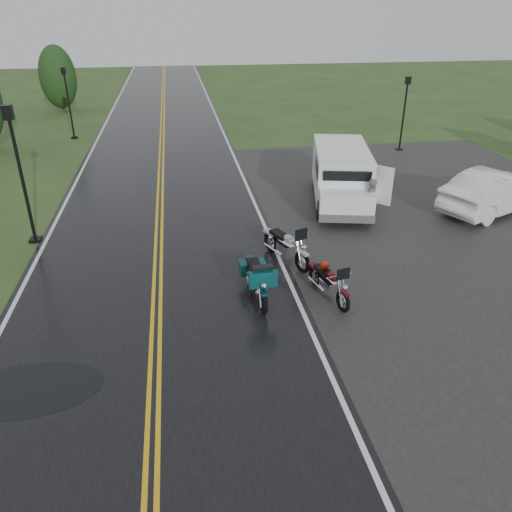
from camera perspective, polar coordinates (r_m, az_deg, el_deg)
The scene contains 13 objects.
ground at distance 12.56m, azimuth -11.38°, elevation -9.09°, with size 120.00×120.00×0.00m, color #2D471E.
road at distance 21.49m, azimuth -10.89°, elevation 6.67°, with size 8.00×100.00×0.04m, color black.
parking_pad at distance 19.68m, azimuth 22.81°, elevation 3.05°, with size 14.00×24.00×0.03m, color black.
motorcycle_red at distance 13.07m, azimuth 9.99°, elevation -4.23°, with size 0.75×2.05×1.21m, color #570910, non-canonical shape.
motorcycle_teal at distance 12.78m, azimuth 0.85°, elevation -4.15°, with size 0.84×2.32×1.37m, color #05373B, non-canonical shape.
motorcycle_silver at distance 14.76m, azimuth 5.35°, elevation 0.26°, with size 0.84×2.32×1.37m, color #B8BDC1, non-canonical shape.
van_white at distance 18.56m, azimuth 7.54°, elevation 7.29°, with size 2.14×5.72×2.25m, color white, non-canonical shape.
person_at_van at distance 18.63m, azimuth 12.86°, elevation 6.02°, with size 0.62×0.41×1.70m, color #4F4F54.
sedan_white at distance 21.41m, azimuth 25.71°, elevation 6.64°, with size 1.72×4.94×1.63m, color silver.
lamp_post_near_left at distance 17.93m, azimuth -25.20°, elevation 8.22°, with size 0.39×0.39×4.60m, color black, non-canonical shape.
lamp_post_far_left at distance 32.44m, azimuth -20.60°, elevation 16.01°, with size 0.35×0.35×4.11m, color black, non-canonical shape.
lamp_post_far_right at distance 29.03m, azimuth 16.53°, elevation 15.29°, with size 0.34×0.34×3.93m, color black, non-canonical shape.
tree_left_far at distance 41.31m, azimuth -21.59°, elevation 17.82°, with size 2.62×2.62×4.03m, color #1E3D19, non-canonical shape.
Camera 1 is at (0.84, -10.21, 7.27)m, focal length 35.00 mm.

